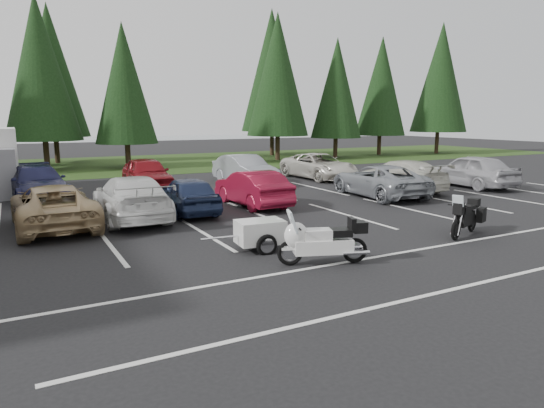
{
  "coord_description": "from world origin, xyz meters",
  "views": [
    {
      "loc": [
        -7.02,
        -12.39,
        3.37
      ],
      "look_at": [
        -0.64,
        -0.5,
        0.96
      ],
      "focal_mm": 32.0,
      "sensor_mm": 36.0,
      "label": 1
    }
  ],
  "objects": [
    {
      "name": "car_near_3",
      "position": [
        -3.62,
        3.9,
        0.74
      ],
      "size": [
        2.24,
        5.14,
        1.47
      ],
      "primitive_type": "imported",
      "rotation": [
        0.0,
        0.0,
        3.11
      ],
      "color": "silver",
      "rests_on": "ground"
    },
    {
      "name": "conifer_4",
      "position": [
        -5.0,
        22.9,
        6.53
      ],
      "size": [
        4.8,
        4.8,
        11.17
      ],
      "color": "#332316",
      "rests_on": "ground"
    },
    {
      "name": "ground",
      "position": [
        0.0,
        0.0,
        0.0
      ],
      "size": [
        120.0,
        120.0,
        0.0
      ],
      "primitive_type": "plane",
      "color": "black",
      "rests_on": "ground"
    },
    {
      "name": "conifer_8",
      "position": [
        23.0,
        22.6,
        6.17
      ],
      "size": [
        4.53,
        4.53,
        10.56
      ],
      "color": "#332316",
      "rests_on": "ground"
    },
    {
      "name": "touring_motorcycle",
      "position": [
        -0.83,
        -3.35,
        0.65
      ],
      "size": [
        2.47,
        1.49,
        1.31
      ],
      "primitive_type": null,
      "rotation": [
        0.0,
        0.0,
        -0.35
      ],
      "color": "silver",
      "rests_on": "ground"
    },
    {
      "name": "car_near_5",
      "position": [
        1.09,
        4.33,
        0.69
      ],
      "size": [
        1.53,
        4.21,
        1.38
      ],
      "primitive_type": "imported",
      "rotation": [
        0.0,
        0.0,
        3.16
      ],
      "color": "maroon",
      "rests_on": "ground"
    },
    {
      "name": "car_far_3",
      "position": [
        3.42,
        9.99,
        0.75
      ],
      "size": [
        1.9,
        4.65,
        1.5
      ],
      "primitive_type": "imported",
      "rotation": [
        0.0,
        0.0,
        0.07
      ],
      "color": "gray",
      "rests_on": "ground"
    },
    {
      "name": "car_near_2",
      "position": [
        -6.02,
        3.73,
        0.68
      ],
      "size": [
        2.38,
        4.96,
        1.36
      ],
      "primitive_type": "imported",
      "rotation": [
        0.0,
        0.0,
        3.17
      ],
      "color": "tan",
      "rests_on": "ground"
    },
    {
      "name": "conifer_7",
      "position": [
        17.5,
        21.8,
        5.81
      ],
      "size": [
        4.27,
        4.27,
        9.94
      ],
      "color": "#332316",
      "rests_on": "ground"
    },
    {
      "name": "conifer_back_c",
      "position": [
        14.0,
        26.8,
        7.49
      ],
      "size": [
        5.5,
        5.5,
        12.81
      ],
      "color": "#332316",
      "rests_on": "ground"
    },
    {
      "name": "conifer_6",
      "position": [
        12.0,
        22.1,
        6.71
      ],
      "size": [
        4.93,
        4.93,
        11.48
      ],
      "color": "#332316",
      "rests_on": "ground"
    },
    {
      "name": "grass_strip",
      "position": [
        0.0,
        24.0,
        0.01
      ],
      "size": [
        80.0,
        16.0,
        0.01
      ],
      "primitive_type": "cube",
      "color": "#1C3210",
      "rests_on": "ground"
    },
    {
      "name": "car_far_4",
      "position": [
        8.08,
        10.19,
        0.71
      ],
      "size": [
        2.55,
        5.18,
        1.42
      ],
      "primitive_type": "imported",
      "rotation": [
        0.0,
        0.0,
        0.04
      ],
      "color": "beige",
      "rests_on": "ground"
    },
    {
      "name": "car_near_6",
      "position": [
        6.89,
        3.75,
        0.69
      ],
      "size": [
        2.77,
        5.19,
        1.39
      ],
      "primitive_type": "imported",
      "rotation": [
        0.0,
        0.0,
        3.05
      ],
      "color": "gray",
      "rests_on": "ground"
    },
    {
      "name": "cargo_trailer",
      "position": [
        -1.56,
        -1.57,
        0.4
      ],
      "size": [
        1.81,
        1.13,
        0.8
      ],
      "primitive_type": null,
      "rotation": [
        0.0,
        0.0,
        -0.1
      ],
      "color": "white",
      "rests_on": "ground"
    },
    {
      "name": "stall_markings",
      "position": [
        0.0,
        2.0,
        0.0
      ],
      "size": [
        32.0,
        16.0,
        0.01
      ],
      "primitive_type": "cube",
      "color": "silver",
      "rests_on": "ground"
    },
    {
      "name": "conifer_back_b",
      "position": [
        -4.0,
        27.5,
        6.77
      ],
      "size": [
        4.97,
        4.97,
        11.58
      ],
      "color": "#332316",
      "rests_on": "ground"
    },
    {
      "name": "car_near_8",
      "position": [
        12.83,
        3.91,
        0.81
      ],
      "size": [
        2.09,
        4.81,
        1.61
      ],
      "primitive_type": "imported",
      "rotation": [
        0.0,
        0.0,
        3.1
      ],
      "color": "#ADACB1",
      "rests_on": "ground"
    },
    {
      "name": "conifer_5",
      "position": [
        0.0,
        21.6,
        5.63
      ],
      "size": [
        4.14,
        4.14,
        9.63
      ],
      "color": "#332316",
      "rests_on": "ground"
    },
    {
      "name": "car_far_1",
      "position": [
        -6.18,
        9.62,
        0.72
      ],
      "size": [
        2.47,
        5.11,
        1.43
      ],
      "primitive_type": "imported",
      "rotation": [
        0.0,
        0.0,
        0.1
      ],
      "color": "#181A3D",
      "rests_on": "ground"
    },
    {
      "name": "lake_water",
      "position": [
        4.0,
        55.0,
        0.0
      ],
      "size": [
        70.0,
        50.0,
        0.02
      ],
      "primitive_type": "cube",
      "color": "slate",
      "rests_on": "ground"
    },
    {
      "name": "car_near_4",
      "position": [
        -1.6,
        4.07,
        0.67
      ],
      "size": [
        1.79,
        3.99,
        1.33
      ],
      "primitive_type": "imported",
      "rotation": [
        0.0,
        0.0,
        3.09
      ],
      "color": "#1C2747",
      "rests_on": "ground"
    },
    {
      "name": "adventure_motorcycle",
      "position": [
        4.32,
        -2.99,
        0.65
      ],
      "size": [
        2.26,
        1.48,
        1.3
      ],
      "primitive_type": null,
      "rotation": [
        0.0,
        0.0,
        0.38
      ],
      "color": "black",
      "rests_on": "ground"
    },
    {
      "name": "car_far_2",
      "position": [
        -1.48,
        10.39,
        0.77
      ],
      "size": [
        1.95,
        4.55,
        1.53
      ],
      "primitive_type": "imported",
      "rotation": [
        0.0,
        0.0,
        -0.03
      ],
      "color": "maroon",
      "rests_on": "ground"
    },
    {
      "name": "conifer_9",
      "position": [
        29.0,
        21.3,
        7.07
      ],
      "size": [
        5.19,
        5.19,
        12.1
      ],
      "color": "#332316",
      "rests_on": "ground"
    },
    {
      "name": "car_near_7",
      "position": [
        8.91,
        4.6,
        0.72
      ],
      "size": [
        2.27,
        5.06,
        1.44
      ],
      "primitive_type": "imported",
      "rotation": [
        0.0,
        0.0,
        3.09
      ],
      "color": "beige",
      "rests_on": "ground"
    }
  ]
}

